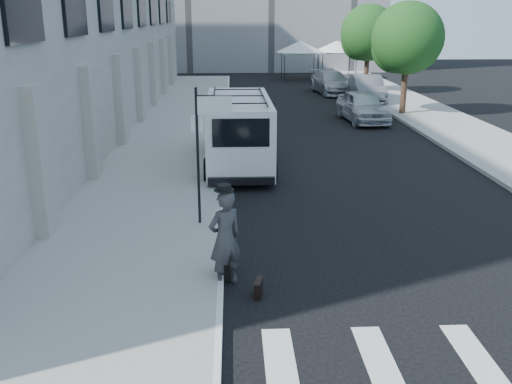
{
  "coord_description": "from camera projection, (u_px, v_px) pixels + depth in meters",
  "views": [
    {
      "loc": [
        -1.72,
        -10.8,
        5.35
      ],
      "look_at": [
        -1.18,
        2.13,
        1.3
      ],
      "focal_mm": 40.0,
      "sensor_mm": 36.0,
      "label": 1
    }
  ],
  "objects": [
    {
      "name": "suitcase",
      "position": [
        226.0,
        265.0,
        12.01
      ],
      "size": [
        0.3,
        0.43,
        1.11
      ],
      "rotation": [
        0.0,
        0.0,
        -0.13
      ],
      "color": "black",
      "rests_on": "ground"
    },
    {
      "name": "sidewalk_right",
      "position": [
        427.0,
        114.0,
        31.37
      ],
      "size": [
        4.0,
        56.0,
        0.15
      ],
      "primitive_type": "cube",
      "color": "gray",
      "rests_on": "ground"
    },
    {
      "name": "cargo_van",
      "position": [
        239.0,
        131.0,
        20.65
      ],
      "size": [
        2.46,
        6.76,
        2.51
      ],
      "rotation": [
        0.0,
        0.0,
        0.01
      ],
      "color": "white",
      "rests_on": "ground"
    },
    {
      "name": "sidewalk_left",
      "position": [
        179.0,
        130.0,
        27.03
      ],
      "size": [
        4.5,
        48.0,
        0.15
      ],
      "primitive_type": "cube",
      "color": "gray",
      "rests_on": "ground"
    },
    {
      "name": "tree_far",
      "position": [
        366.0,
        35.0,
        38.87
      ],
      "size": [
        3.8,
        3.83,
        6.03
      ],
      "color": "black",
      "rests_on": "ground"
    },
    {
      "name": "tent_right",
      "position": [
        337.0,
        46.0,
        48.14
      ],
      "size": [
        4.0,
        4.0,
        3.2
      ],
      "color": "black",
      "rests_on": "ground"
    },
    {
      "name": "tent_left",
      "position": [
        300.0,
        47.0,
        47.54
      ],
      "size": [
        4.0,
        4.0,
        3.2
      ],
      "color": "black",
      "rests_on": "ground"
    },
    {
      "name": "parked_car_a",
      "position": [
        363.0,
        106.0,
        29.35
      ],
      "size": [
        2.28,
        4.82,
        1.59
      ],
      "primitive_type": "imported",
      "rotation": [
        0.0,
        0.0,
        0.09
      ],
      "color": "#B4B6BD",
      "rests_on": "ground"
    },
    {
      "name": "briefcase",
      "position": [
        258.0,
        288.0,
        11.26
      ],
      "size": [
        0.2,
        0.45,
        0.34
      ],
      "primitive_type": "cube",
      "rotation": [
        0.0,
        0.0,
        -0.18
      ],
      "color": "black",
      "rests_on": "ground"
    },
    {
      "name": "ground",
      "position": [
        316.0,
        281.0,
        11.96
      ],
      "size": [
        120.0,
        120.0,
        0.0
      ],
      "primitive_type": "plane",
      "color": "black",
      "rests_on": "ground"
    },
    {
      "name": "parked_car_c",
      "position": [
        332.0,
        82.0,
        39.76
      ],
      "size": [
        2.85,
        5.57,
        1.55
      ],
      "primitive_type": "imported",
      "rotation": [
        0.0,
        0.0,
        0.13
      ],
      "color": "#A4A6AC",
      "rests_on": "ground"
    },
    {
      "name": "tree_near",
      "position": [
        405.0,
        41.0,
        30.29
      ],
      "size": [
        3.8,
        3.83,
        6.03
      ],
      "color": "black",
      "rests_on": "ground"
    },
    {
      "name": "parked_car_b",
      "position": [
        367.0,
        89.0,
        36.02
      ],
      "size": [
        2.08,
        5.18,
        1.68
      ],
      "primitive_type": "imported",
      "rotation": [
        0.0,
        0.0,
        -0.06
      ],
      "color": "slate",
      "rests_on": "ground"
    },
    {
      "name": "businessman",
      "position": [
        225.0,
        239.0,
        11.48
      ],
      "size": [
        0.89,
        0.82,
        2.04
      ],
      "primitive_type": "imported",
      "rotation": [
        0.0,
        0.0,
        3.72
      ],
      "color": "#363638",
      "rests_on": "ground"
    },
    {
      "name": "sign_pole",
      "position": [
        206.0,
        128.0,
        14.13
      ],
      "size": [
        1.03,
        0.07,
        3.5
      ],
      "color": "black",
      "rests_on": "sidewalk_left"
    }
  ]
}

